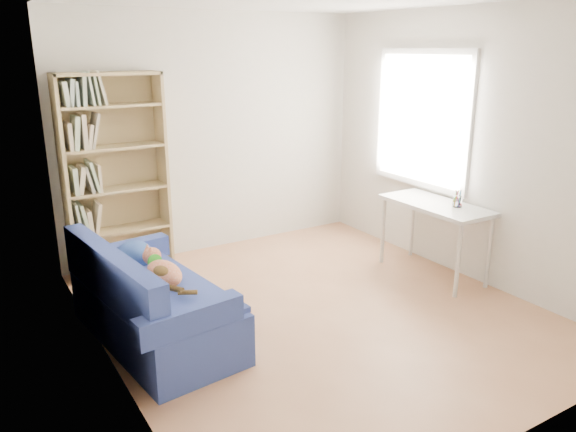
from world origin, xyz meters
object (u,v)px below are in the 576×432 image
Objects in this scene: bookshelf at (116,184)px; pen_cup at (458,200)px; desk at (435,211)px; sofa at (150,303)px.

bookshelf reaches higher than pen_cup.
desk is 0.25m from pen_cup.
sofa is at bearing -97.89° from bookshelf.
pen_cup is at bearing -14.39° from sofa.
sofa is at bearing 172.32° from pen_cup.
desk is (2.64, -1.75, -0.25)m from bookshelf.
desk is 6.62× the size of pen_cup.
pen_cup is (2.93, -0.40, 0.51)m from sofa.
bookshelf is 3.34m from pen_cup.
bookshelf is at bearing 75.39° from sofa.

